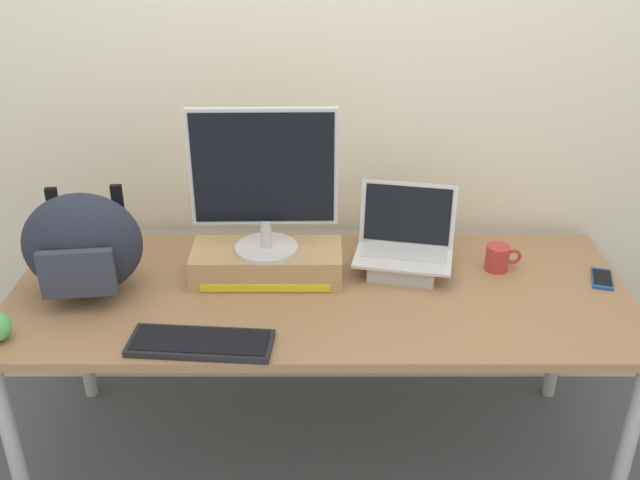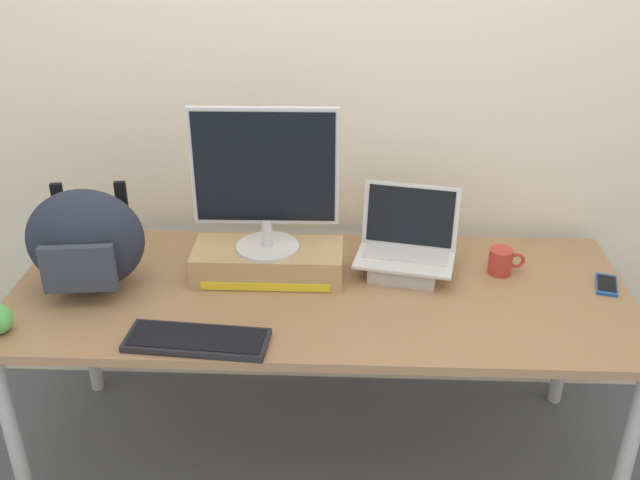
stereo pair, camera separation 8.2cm
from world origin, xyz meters
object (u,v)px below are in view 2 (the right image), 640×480
at_px(toner_box_yellow, 268,262).
at_px(cell_phone, 607,285).
at_px(open_laptop, 406,256).
at_px(messenger_backpack, 86,241).
at_px(desktop_monitor, 265,179).
at_px(coffee_mug, 501,261).
at_px(external_keyboard, 197,340).

bearing_deg(toner_box_yellow, cell_phone, -1.20).
relative_size(open_laptop, messenger_backpack, 0.92).
height_order(toner_box_yellow, desktop_monitor, desktop_monitor).
bearing_deg(open_laptop, toner_box_yellow, -162.54).
bearing_deg(desktop_monitor, cell_phone, -2.12).
bearing_deg(toner_box_yellow, open_laptop, 6.10).
relative_size(desktop_monitor, coffee_mug, 3.94).
bearing_deg(open_laptop, external_keyboard, -133.18).
bearing_deg(external_keyboard, desktop_monitor, 71.91).
height_order(external_keyboard, messenger_backpack, messenger_backpack).
xyz_separation_m(toner_box_yellow, desktop_monitor, (0.00, -0.00, 0.30)).
bearing_deg(coffee_mug, open_laptop, -179.62).
distance_m(toner_box_yellow, external_keyboard, 0.43).
distance_m(toner_box_yellow, cell_phone, 1.12).
relative_size(messenger_backpack, cell_phone, 2.72).
relative_size(external_keyboard, messenger_backpack, 1.08).
bearing_deg(open_laptop, desktop_monitor, -162.41).
xyz_separation_m(toner_box_yellow, coffee_mug, (0.78, 0.05, -0.01)).
xyz_separation_m(toner_box_yellow, cell_phone, (1.12, -0.02, -0.05)).
bearing_deg(desktop_monitor, open_laptop, 5.26).
xyz_separation_m(open_laptop, external_keyboard, (-0.63, -0.45, -0.05)).
bearing_deg(toner_box_yellow, coffee_mug, 3.75).
xyz_separation_m(open_laptop, coffee_mug, (0.32, 0.00, -0.01)).
bearing_deg(desktop_monitor, external_keyboard, -113.68).
distance_m(messenger_backpack, cell_phone, 1.69).
relative_size(messenger_backpack, coffee_mug, 3.22).
distance_m(external_keyboard, coffee_mug, 1.05).
xyz_separation_m(external_keyboard, coffee_mug, (0.95, 0.45, 0.03)).
relative_size(desktop_monitor, messenger_backpack, 1.22).
bearing_deg(external_keyboard, coffee_mug, 29.91).
bearing_deg(desktop_monitor, coffee_mug, 2.85).
bearing_deg(external_keyboard, messenger_backpack, 147.71).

